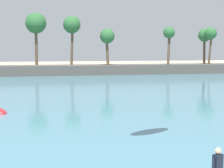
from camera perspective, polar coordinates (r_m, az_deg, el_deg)
sea at (r=59.47m, az=-7.82°, el=0.91°), size 220.00×94.57×0.06m
palm_headland at (r=66.63m, az=-12.80°, el=4.10°), size 106.60×6.36×12.62m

